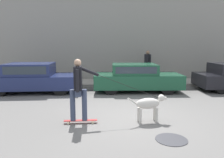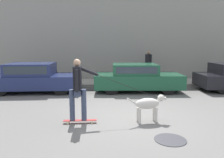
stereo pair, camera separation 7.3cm
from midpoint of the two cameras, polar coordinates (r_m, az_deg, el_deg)
The scene contains 9 objects.
ground_plane at distance 6.50m, azimuth 4.26°, elevation -10.13°, with size 36.00×36.00×0.00m, color slate.
back_wall at distance 13.19m, azimuth 1.23°, elevation 9.89°, with size 32.00×0.30×4.76m.
sidewalk_curb at distance 12.17m, azimuth 1.47°, elevation -0.93°, with size 30.00×2.02×0.14m.
parked_car_0 at distance 10.56m, azimuth -19.46°, elevation 0.23°, with size 4.16×1.97×1.32m.
parked_car_1 at distance 10.16m, azimuth 6.80°, elevation 0.28°, with size 3.99×1.81×1.27m.
dog at distance 6.13m, azimuth 9.88°, elevation -6.47°, with size 1.12×0.42×0.75m.
skateboarder at distance 5.88m, azimuth -8.48°, elevation -2.14°, with size 2.69×0.57×1.75m.
pedestrian_with_bag at distance 12.39m, azimuth 9.69°, elevation 3.85°, with size 0.37×0.58×1.69m.
manhole_cover at distance 5.26m, azimuth 15.38°, elevation -15.04°, with size 0.72×0.72×0.01m.
Camera 2 is at (-0.61, -6.13, 2.09)m, focal length 35.00 mm.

